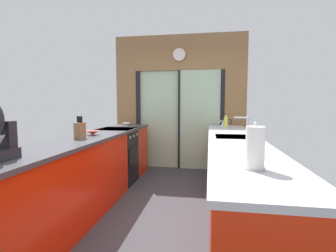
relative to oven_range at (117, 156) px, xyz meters
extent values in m
cube|color=#38383D|center=(0.91, -0.65, -0.47)|extent=(5.04, 7.60, 0.02)
cube|color=olive|center=(0.91, 1.15, 1.89)|extent=(2.64, 0.08, 0.70)
cube|color=#B2D1AD|center=(0.49, 1.17, 0.54)|extent=(0.80, 0.02, 2.00)
cube|color=#B2D1AD|center=(1.33, 1.13, 0.54)|extent=(0.80, 0.02, 2.00)
cube|color=black|center=(0.05, 1.15, 0.54)|extent=(0.08, 0.10, 2.00)
cube|color=black|center=(1.77, 1.15, 0.54)|extent=(0.08, 0.10, 2.00)
cube|color=black|center=(0.91, 1.15, 0.54)|extent=(0.04, 0.10, 2.00)
cube|color=olive|center=(-0.20, 1.15, 0.54)|extent=(0.42, 0.08, 2.00)
cube|color=olive|center=(2.02, 1.15, 0.54)|extent=(0.42, 0.08, 2.00)
cylinder|color=white|center=(0.91, 1.09, 1.84)|extent=(0.25, 0.03, 0.25)
torus|color=#DB4C23|center=(0.91, 1.09, 1.84)|extent=(0.27, 0.02, 0.27)
cube|color=red|center=(0.00, -1.57, -0.02)|extent=(0.58, 2.55, 0.88)
cube|color=red|center=(0.00, 0.63, -0.02)|extent=(0.58, 0.65, 0.88)
cube|color=#3D3D42|center=(0.00, -0.95, 0.44)|extent=(0.62, 3.80, 0.04)
cube|color=red|center=(1.82, -0.95, -0.02)|extent=(0.58, 3.80, 0.88)
cube|color=#BCBCC1|center=(1.82, -0.95, 0.44)|extent=(0.62, 3.80, 0.04)
cube|color=#B7BABC|center=(1.80, -0.70, 0.44)|extent=(0.40, 0.48, 0.05)
cylinder|color=#B7BABC|center=(2.00, -0.70, 0.59)|extent=(0.02, 0.02, 0.25)
cylinder|color=#B7BABC|center=(1.91, -0.70, 0.70)|extent=(0.18, 0.02, 0.02)
cube|color=black|center=(0.00, 0.00, -0.02)|extent=(0.58, 0.60, 0.88)
cube|color=black|center=(0.29, 0.00, 0.02)|extent=(0.01, 0.48, 0.28)
cube|color=black|center=(0.00, 0.00, 0.45)|extent=(0.58, 0.60, 0.03)
cylinder|color=#B7BABC|center=(0.30, -0.18, 0.34)|extent=(0.02, 0.04, 0.04)
cylinder|color=#B7BABC|center=(0.30, 0.00, 0.34)|extent=(0.02, 0.04, 0.04)
cylinder|color=#B7BABC|center=(0.30, 0.18, 0.34)|extent=(0.02, 0.04, 0.04)
cylinder|color=#BC4C38|center=(0.02, -0.88, 0.47)|extent=(0.08, 0.08, 0.01)
cone|color=#BC4C38|center=(0.02, -0.88, 0.50)|extent=(0.18, 0.18, 0.05)
cylinder|color=silver|center=(0.02, 0.45, 0.47)|extent=(0.07, 0.07, 0.01)
cone|color=silver|center=(0.02, 0.45, 0.50)|extent=(0.15, 0.15, 0.05)
cube|color=brown|center=(0.02, -1.20, 0.56)|extent=(0.08, 0.14, 0.19)
cylinder|color=black|center=(-0.01, -1.20, 0.69)|extent=(0.02, 0.02, 0.09)
cylinder|color=black|center=(0.01, -1.20, 0.69)|extent=(0.02, 0.02, 0.08)
cylinder|color=black|center=(0.03, -1.20, 0.69)|extent=(0.02, 0.02, 0.08)
cylinder|color=black|center=(0.05, -1.20, 0.69)|extent=(0.02, 0.02, 0.09)
cube|color=black|center=(0.02, -2.25, 0.64)|extent=(0.10, 0.08, 0.20)
cone|color=#B7BABC|center=(1.80, 0.77, 0.54)|extent=(0.17, 0.17, 0.15)
sphere|color=black|center=(1.80, 0.77, 0.63)|extent=(0.03, 0.03, 0.03)
cylinder|color=#B7BABC|center=(1.72, 0.77, 0.55)|extent=(0.08, 0.02, 0.07)
torus|color=black|center=(1.88, 0.77, 0.55)|extent=(0.10, 0.01, 0.10)
cylinder|color=#D1CC4C|center=(1.80, 0.50, 0.56)|extent=(0.07, 0.07, 0.18)
cylinder|color=#D1CC4C|center=(1.80, 0.50, 0.67)|extent=(0.03, 0.03, 0.04)
cylinder|color=black|center=(1.80, 0.50, 0.69)|extent=(0.04, 0.04, 0.01)
cylinder|color=#B7BABC|center=(1.80, -2.29, 0.47)|extent=(0.13, 0.13, 0.01)
cylinder|color=white|center=(1.80, -2.29, 0.60)|extent=(0.12, 0.12, 0.26)
sphere|color=#B7BABC|center=(1.80, -2.29, 0.75)|extent=(0.03, 0.03, 0.03)
camera|label=1|loc=(1.51, -3.88, 0.87)|focal=26.51mm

